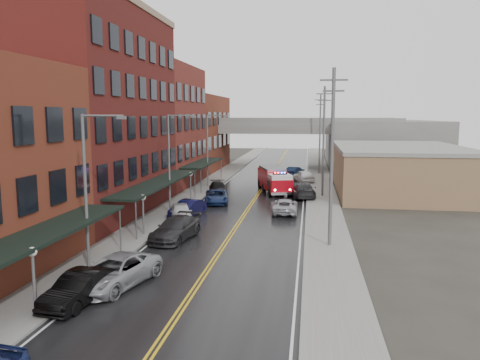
{
  "coord_description": "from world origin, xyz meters",
  "views": [
    {
      "loc": [
        5.74,
        -16.56,
        8.93
      ],
      "look_at": [
        -0.58,
        25.68,
        3.0
      ],
      "focal_mm": 35.0,
      "sensor_mm": 36.0,
      "label": 1
    }
  ],
  "objects": [
    {
      "name": "parked_car_right_3",
      "position": [
        3.6,
        52.2,
        0.71
      ],
      "size": [
        2.89,
        4.58,
        1.43
      ],
      "primitive_type": "imported",
      "rotation": [
        0.0,
        0.0,
        2.79
      ],
      "color": "black",
      "rests_on": "ground"
    },
    {
      "name": "globe_lamp_0",
      "position": [
        -6.4,
        2.0,
        2.31
      ],
      "size": [
        0.44,
        0.44,
        3.12
      ],
      "color": "#59595B",
      "rests_on": "ground"
    },
    {
      "name": "parked_car_left_3",
      "position": [
        -3.73,
        15.31,
        0.8
      ],
      "size": [
        3.08,
        5.81,
        1.6
      ],
      "primitive_type": "imported",
      "rotation": [
        0.0,
        0.0,
        -0.16
      ],
      "color": "#272729",
      "rests_on": "ground"
    },
    {
      "name": "parked_car_left_1",
      "position": [
        -5.0,
        3.42,
        0.75
      ],
      "size": [
        2.18,
        4.75,
        1.51
      ],
      "primitive_type": "imported",
      "rotation": [
        0.0,
        0.0,
        -0.13
      ],
      "color": "black",
      "rests_on": "ground"
    },
    {
      "name": "parked_car_right_2",
      "position": [
        5.0,
        46.2,
        0.82
      ],
      "size": [
        3.27,
        5.18,
        1.64
      ],
      "primitive_type": "imported",
      "rotation": [
        0.0,
        0.0,
        3.44
      ],
      "color": "white",
      "rests_on": "ground"
    },
    {
      "name": "street_lamp_2",
      "position": [
        -6.55,
        40.0,
        5.19
      ],
      "size": [
        2.64,
        0.22,
        9.0
      ],
      "color": "#59595B",
      "rests_on": "ground"
    },
    {
      "name": "parked_car_left_6",
      "position": [
        -3.6,
        29.61,
        0.69
      ],
      "size": [
        3.18,
        5.32,
        1.38
      ],
      "primitive_type": "imported",
      "rotation": [
        0.0,
        0.0,
        0.19
      ],
      "color": "navy",
      "rests_on": "ground"
    },
    {
      "name": "sidewalk_right",
      "position": [
        7.3,
        30.0,
        0.07
      ],
      "size": [
        3.0,
        160.0,
        0.15
      ],
      "primitive_type": "cube",
      "color": "slate",
      "rests_on": "ground"
    },
    {
      "name": "utility_pole_0",
      "position": [
        7.2,
        15.0,
        6.31
      ],
      "size": [
        1.8,
        0.24,
        12.0
      ],
      "color": "#59595B",
      "rests_on": "ground"
    },
    {
      "name": "utility_pole_1",
      "position": [
        7.2,
        35.0,
        6.31
      ],
      "size": [
        1.8,
        0.24,
        12.0
      ],
      "color": "#59595B",
      "rests_on": "ground"
    },
    {
      "name": "parked_car_left_7",
      "position": [
        -4.49,
        34.8,
        0.71
      ],
      "size": [
        2.99,
        5.22,
        1.42
      ],
      "primitive_type": "imported",
      "rotation": [
        0.0,
        0.0,
        0.21
      ],
      "color": "black",
      "rests_on": "ground"
    },
    {
      "name": "parked_car_right_1",
      "position": [
        5.0,
        34.2,
        0.84
      ],
      "size": [
        3.29,
        6.08,
        1.67
      ],
      "primitive_type": "imported",
      "rotation": [
        0.0,
        0.0,
        3.31
      ],
      "color": "#242426",
      "rests_on": "ground"
    },
    {
      "name": "awning_1",
      "position": [
        -7.49,
        23.0,
        2.99
      ],
      "size": [
        2.6,
        18.0,
        3.09
      ],
      "color": "black",
      "rests_on": "ground"
    },
    {
      "name": "fire_truck",
      "position": [
        1.76,
        37.08,
        1.54
      ],
      "size": [
        4.86,
        8.18,
        2.85
      ],
      "rotation": [
        0.0,
        0.0,
        0.3
      ],
      "color": "#B00814",
      "rests_on": "ground"
    },
    {
      "name": "curb_right",
      "position": [
        5.65,
        30.0,
        0.07
      ],
      "size": [
        0.3,
        160.0,
        0.15
      ],
      "primitive_type": "cube",
      "color": "gray",
      "rests_on": "ground"
    },
    {
      "name": "street_lamp_1",
      "position": [
        -6.55,
        24.0,
        5.19
      ],
      "size": [
        2.64,
        0.22,
        9.0
      ],
      "color": "#59595B",
      "rests_on": "ground"
    },
    {
      "name": "globe_lamp_2",
      "position": [
        -6.4,
        30.0,
        2.31
      ],
      "size": [
        0.44,
        0.44,
        3.12
      ],
      "color": "#59595B",
      "rests_on": "ground"
    },
    {
      "name": "brick_building_c",
      "position": [
        -13.3,
        40.5,
        7.5
      ],
      "size": [
        9.0,
        15.0,
        15.0
      ],
      "primitive_type": "cube",
      "color": "maroon",
      "rests_on": "ground"
    },
    {
      "name": "road",
      "position": [
        0.0,
        30.0,
        0.01
      ],
      "size": [
        11.0,
        160.0,
        0.02
      ],
      "primitive_type": "cube",
      "color": "black",
      "rests_on": "ground"
    },
    {
      "name": "right_far_block",
      "position": [
        18.0,
        70.0,
        4.0
      ],
      "size": [
        18.0,
        30.0,
        8.0
      ],
      "primitive_type": "cube",
      "color": "slate",
      "rests_on": "ground"
    },
    {
      "name": "parked_car_left_2",
      "position": [
        -4.23,
        5.8,
        0.8
      ],
      "size": [
        3.97,
        6.21,
        1.59
      ],
      "primitive_type": "imported",
      "rotation": [
        0.0,
        0.0,
        -0.25
      ],
      "color": "gray",
      "rests_on": "ground"
    },
    {
      "name": "brick_building_far",
      "position": [
        -13.3,
        58.0,
        6.0
      ],
      "size": [
        9.0,
        20.0,
        12.0
      ],
      "primitive_type": "cube",
      "color": "maroon",
      "rests_on": "ground"
    },
    {
      "name": "overpass",
      "position": [
        0.0,
        62.0,
        5.99
      ],
      "size": [
        40.0,
        10.0,
        7.5
      ],
      "color": "slate",
      "rests_on": "ground"
    },
    {
      "name": "ground",
      "position": [
        0.0,
        0.0,
        0.0
      ],
      "size": [
        220.0,
        220.0,
        0.0
      ],
      "primitive_type": "plane",
      "color": "#2D2B26",
      "rests_on": "ground"
    },
    {
      "name": "parked_car_right_0",
      "position": [
        3.6,
        25.65,
        0.67
      ],
      "size": [
        2.26,
        4.82,
        1.33
      ],
      "primitive_type": "imported",
      "rotation": [
        0.0,
        0.0,
        3.15
      ],
      "color": "#A5A6AD",
      "rests_on": "ground"
    },
    {
      "name": "parked_car_left_4",
      "position": [
        -5.0,
        21.2,
        0.76
      ],
      "size": [
        3.19,
        4.8,
        1.52
      ],
      "primitive_type": "imported",
      "rotation": [
        0.0,
        0.0,
        0.34
      ],
      "color": "#BEBEBE",
      "rests_on": "ground"
    },
    {
      "name": "globe_lamp_1",
      "position": [
        -6.4,
        16.0,
        2.31
      ],
      "size": [
        0.44,
        0.44,
        3.12
      ],
      "color": "#59595B",
      "rests_on": "ground"
    },
    {
      "name": "street_lamp_0",
      "position": [
        -6.55,
        8.0,
        5.19
      ],
      "size": [
        2.64,
        0.22,
        9.0
      ],
      "color": "#59595B",
      "rests_on": "ground"
    },
    {
      "name": "tan_building",
      "position": [
        16.0,
        40.0,
        2.5
      ],
      "size": [
        14.0,
        22.0,
        5.0
      ],
      "primitive_type": "cube",
      "color": "#8C684B",
      "rests_on": "ground"
    },
    {
      "name": "sidewalk_left",
      "position": [
        -7.3,
        30.0,
        0.07
      ],
      "size": [
        3.0,
        160.0,
        0.15
      ],
      "primitive_type": "cube",
      "color": "slate",
      "rests_on": "ground"
    },
    {
      "name": "parked_car_left_5",
      "position": [
        -4.87,
        22.98,
        0.73
      ],
      "size": [
        2.67,
        4.71,
        1.47
      ],
      "primitive_type": "imported",
      "rotation": [
        0.0,
        0.0,
        -0.27
      ],
      "color": "black",
      "rests_on": "ground"
    },
    {
      "name": "utility_pole_2",
      "position": [
        7.2,
        55.0,
        6.31
      ],
      "size": [
        1.8,
        0.24,
        12.0
      ],
      "color": "#59595B",
      "rests_on": "ground"
    },
    {
      "name": "awning_2",
      "position": [
        -7.49,
        40.5,
        2.99
      ],
      "size": [
        2.6,
        13.0,
        3.09
      ],
      "color": "black",
      "rests_on": "ground"
    },
    {
      "name": "brick_building_b",
      "position": [
        -13.3,
        23.0,
        9.0
      ],
      "size": [
        9.0,
        20.0,
        18.0
      ],
      "primitive_type": "cube",
      "color": "#501915",
      "rests_on": "ground"
    },
    {
      "name": "curb_left",
      "position": [
        -5.65,
        30.0,
        0.07
      ],
      "size": [
        0.3,
        160.0,
        0.15
      ],
      "primitive_type": "cube",
      "color": "gray",
      "rests_on": "ground"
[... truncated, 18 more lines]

